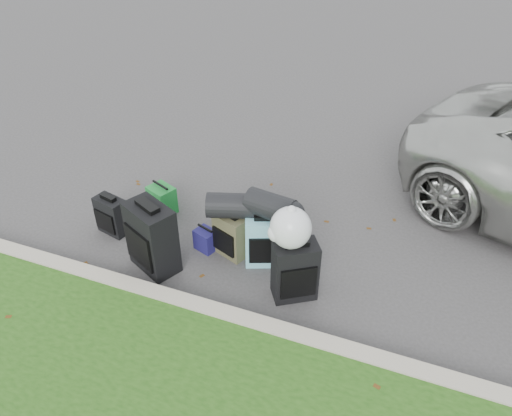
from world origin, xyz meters
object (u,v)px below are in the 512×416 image
(suitcase_small_black, at_px, (112,215))
(tote_green, at_px, (162,200))
(suitcase_olive, at_px, (232,235))
(suitcase_large_black_left, at_px, (152,238))
(suitcase_large_black_right, at_px, (295,271))
(tote_navy, at_px, (206,240))
(suitcase_teal, at_px, (264,241))

(suitcase_small_black, bearing_deg, tote_green, 72.67)
(suitcase_olive, bearing_deg, suitcase_large_black_left, -122.84)
(suitcase_olive, xyz_separation_m, suitcase_large_black_right, (0.87, -0.38, 0.07))
(suitcase_small_black, bearing_deg, suitcase_large_black_left, -11.12)
(suitcase_small_black, relative_size, tote_navy, 1.83)
(tote_navy, bearing_deg, suitcase_olive, 26.57)
(suitcase_small_black, relative_size, suitcase_teal, 0.79)
(tote_navy, bearing_deg, tote_green, 169.88)
(suitcase_large_black_left, xyz_separation_m, tote_green, (-0.45, 0.95, -0.22))
(suitcase_large_black_left, relative_size, tote_green, 2.20)
(suitcase_large_black_left, xyz_separation_m, suitcase_teal, (1.10, 0.50, -0.10))
(suitcase_small_black, relative_size, suitcase_large_black_right, 0.71)
(suitcase_teal, height_order, suitcase_large_black_right, suitcase_large_black_right)
(suitcase_large_black_right, relative_size, tote_green, 1.84)
(suitcase_large_black_left, relative_size, suitcase_teal, 1.33)
(suitcase_olive, distance_m, suitcase_large_black_right, 0.95)
(suitcase_large_black_right, bearing_deg, suitcase_olive, 123.45)
(suitcase_large_black_right, bearing_deg, suitcase_small_black, 141.63)
(suitcase_small_black, distance_m, tote_navy, 1.20)
(suitcase_small_black, xyz_separation_m, suitcase_large_black_left, (0.80, -0.36, 0.16))
(suitcase_large_black_right, bearing_deg, suitcase_teal, 108.52)
(suitcase_teal, height_order, tote_green, suitcase_teal)
(suitcase_large_black_left, height_order, suitcase_teal, suitcase_large_black_left)
(suitcase_large_black_left, xyz_separation_m, suitcase_large_black_right, (1.57, 0.13, -0.06))
(suitcase_large_black_left, distance_m, suitcase_large_black_right, 1.58)
(suitcase_olive, distance_m, suitcase_teal, 0.40)
(suitcase_large_black_left, relative_size, suitcase_large_black_right, 1.20)
(suitcase_olive, relative_size, tote_green, 1.46)
(suitcase_large_black_left, relative_size, tote_navy, 3.08)
(suitcase_small_black, distance_m, suitcase_large_black_left, 0.89)
(suitcase_small_black, bearing_deg, suitcase_teal, 17.67)
(suitcase_small_black, xyz_separation_m, suitcase_large_black_right, (2.37, -0.24, 0.10))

